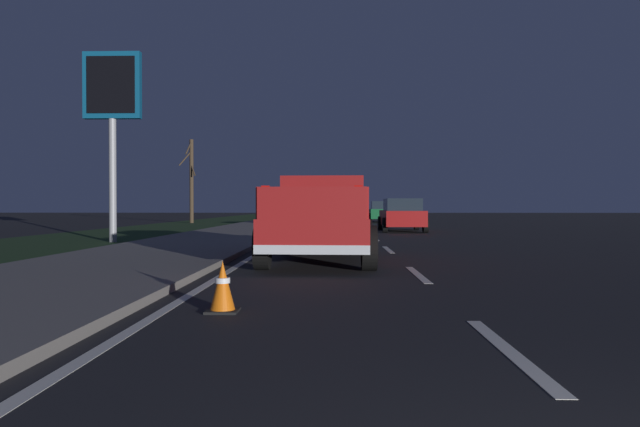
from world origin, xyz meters
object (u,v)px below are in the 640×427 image
sedan_white (330,213)px  bare_tree_far (191,179)px  pickup_truck (322,219)px  sedan_green (382,212)px  sedan_red (402,215)px  traffic_cone_near (223,287)px  gas_price_sign (112,100)px

sedan_white → bare_tree_far: (7.97, 9.85, 2.32)m
bare_tree_far → pickup_truck: bearing=-160.0°
sedan_white → sedan_green: bearing=-20.1°
sedan_red → traffic_cone_near: bearing=168.0°
sedan_white → gas_price_sign: size_ratio=0.71×
sedan_white → gas_price_sign: (-13.18, 7.07, 3.90)m
sedan_white → bare_tree_far: size_ratio=0.76×
pickup_truck → sedan_green: bearing=-7.2°
sedan_green → bare_tree_far: size_ratio=0.76×
gas_price_sign → pickup_truck: bearing=-129.9°
sedan_white → bare_tree_far: bare_tree_far is taller
sedan_green → traffic_cone_near: sedan_green is taller
sedan_green → traffic_cone_near: (-35.60, 4.68, -0.50)m
sedan_red → bare_tree_far: 18.62m
sedan_green → sedan_white: size_ratio=1.00×
pickup_truck → gas_price_sign: bearing=50.1°
gas_price_sign → bare_tree_far: bearing=7.5°
sedan_white → traffic_cone_near: size_ratio=7.68×
pickup_truck → sedan_white: pickup_truck is taller
sedan_white → sedan_red: bearing=-144.9°
pickup_truck → gas_price_sign: size_ratio=0.87×
gas_price_sign → traffic_cone_near: gas_price_sign is taller
sedan_green → sedan_white: same height
bare_tree_far → traffic_cone_near: (-33.40, -8.89, -2.82)m
gas_price_sign → traffic_cone_near: size_ratio=10.83×
pickup_truck → sedan_green: pickup_truck is taller
sedan_red → gas_price_sign: 13.94m
traffic_cone_near → bare_tree_far: bearing=14.9°
gas_price_sign → bare_tree_far: gas_price_sign is taller
gas_price_sign → sedan_white: bearing=-28.2°
traffic_cone_near → sedan_white: bearing=-2.2°
sedan_green → traffic_cone_near: 35.91m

